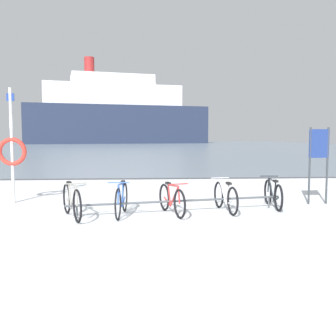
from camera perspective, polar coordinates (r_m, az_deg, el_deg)
name	(u,v)px	position (r m, az deg, el deg)	size (l,w,h in m)	color
ground	(148,148)	(59.93, -2.99, 3.06)	(80.00, 132.00, 0.08)	silver
bike_rack	(179,201)	(9.00, 1.67, -4.99)	(5.10, 1.07, 0.31)	#4C5156
bicycle_0	(72,201)	(8.68, -14.15, -4.80)	(0.75, 1.65, 0.83)	black
bicycle_1	(122,199)	(8.73, -6.94, -4.66)	(0.46, 1.65, 0.82)	black
bicycle_2	(172,199)	(8.80, 0.54, -4.71)	(0.60, 1.58, 0.76)	black
bicycle_3	(225,197)	(9.25, 8.53, -4.28)	(0.46, 1.63, 0.77)	black
bicycle_4	(273,194)	(9.99, 15.36, -3.74)	(0.46, 1.64, 0.77)	black
info_sign	(319,152)	(10.79, 21.55, 2.22)	(0.55, 0.09, 2.03)	#33383D
rescue_post	(12,149)	(11.03, -22.21, 2.64)	(0.77, 0.12, 3.07)	silver
ferry_ship	(115,115)	(93.74, -7.84, 7.80)	(44.01, 22.12, 20.07)	#232D47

